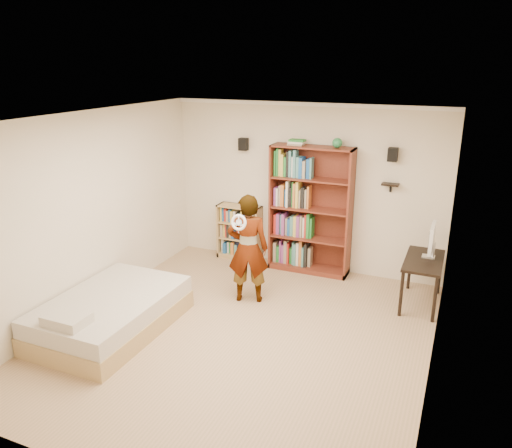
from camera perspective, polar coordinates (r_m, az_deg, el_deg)
The scene contains 14 objects.
ground at distance 6.47m, azimuth -1.69°, elevation -12.58°, with size 4.50×5.00×0.01m, color tan.
room_shell at distance 5.77m, azimuth -1.85°, elevation 2.63°, with size 4.52×5.02×2.71m.
crown_molding at distance 5.59m, azimuth -1.94°, elevation 11.63°, with size 4.50×5.00×0.06m.
speaker_left at distance 8.28m, azimuth -1.45°, elevation 9.10°, with size 0.14×0.12×0.20m, color black.
speaker_right at distance 7.61m, azimuth 15.37°, elevation 7.66°, with size 0.14×0.12×0.20m, color black.
wall_shelf at distance 7.71m, azimuth 15.10°, elevation 4.39°, with size 0.25×0.16×0.03m, color black.
tall_bookshelf at distance 8.00m, azimuth 6.24°, elevation 1.53°, with size 1.30×0.38×2.06m, color maroon, non-canonical shape.
low_bookshelf at distance 8.64m, azimuth -1.90°, elevation -0.94°, with size 0.76×0.29×0.95m, color tan, non-canonical shape.
computer_desk at distance 7.44m, azimuth 18.39°, elevation -6.30°, with size 0.50×1.00×0.68m, color black, non-canonical shape.
imac at distance 7.33m, azimuth 19.28°, elevation -1.85°, with size 0.10×0.48×0.48m, color white, non-canonical shape.
daybed at distance 6.71m, azimuth -16.26°, elevation -9.33°, with size 1.28×1.96×0.58m, color beige, non-canonical shape.
person at distance 7.01m, azimuth -0.92°, elevation -2.84°, with size 0.58×0.38×1.58m, color black.
wii_wheel at distance 6.60m, azimuth -1.98°, elevation 0.18°, with size 0.22×0.22×0.04m, color white.
navy_bag at distance 8.71m, azimuth -1.80°, elevation -2.59°, with size 0.32×0.21×0.43m, color black, non-canonical shape.
Camera 1 is at (2.35, -5.03, 3.31)m, focal length 35.00 mm.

